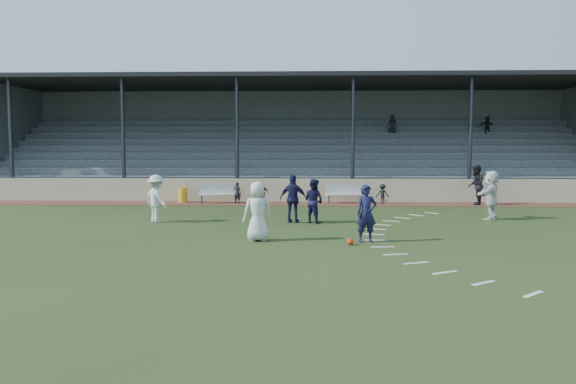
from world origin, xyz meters
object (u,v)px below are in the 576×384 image
(football, at_px, (350,242))
(bench_left, at_px, (219,192))
(player_navy_lead, at_px, (366,214))
(player_white_lead, at_px, (258,211))
(bench_right, at_px, (345,192))
(official, at_px, (476,185))
(trash_bin, at_px, (183,195))

(football, bearing_deg, bench_left, 116.71)
(bench_left, relative_size, player_navy_lead, 1.15)
(football, distance_m, player_white_lead, 3.02)
(bench_right, distance_m, football, 11.80)
(bench_left, bearing_deg, official, -14.76)
(trash_bin, height_order, player_navy_lead, player_navy_lead)
(football, relative_size, official, 0.11)
(football, bearing_deg, trash_bin, 123.28)
(football, xyz_separation_m, official, (6.95, 11.13, 0.90))
(trash_bin, height_order, player_white_lead, player_white_lead)
(player_white_lead, relative_size, player_navy_lead, 1.05)
(football, height_order, player_white_lead, player_white_lead)
(player_white_lead, bearing_deg, player_navy_lead, 160.77)
(bench_right, relative_size, player_navy_lead, 1.15)
(player_white_lead, height_order, player_navy_lead, player_white_lead)
(bench_right, distance_m, official, 6.40)
(football, distance_m, official, 13.15)
(player_white_lead, distance_m, player_navy_lead, 3.37)
(bench_left, xyz_separation_m, bench_right, (6.41, 0.24, 0.00))
(bench_right, xyz_separation_m, player_navy_lead, (-0.08, -11.24, 0.30))
(bench_right, relative_size, trash_bin, 2.77)
(bench_left, height_order, player_navy_lead, player_navy_lead)
(bench_left, distance_m, official, 12.77)
(bench_right, height_order, trash_bin, bench_right)
(bench_left, relative_size, official, 1.04)
(player_white_lead, bearing_deg, bench_left, -92.56)
(bench_right, bearing_deg, player_white_lead, -117.10)
(trash_bin, distance_m, player_navy_lead, 13.92)
(football, relative_size, player_navy_lead, 0.12)
(player_navy_lead, bearing_deg, official, 47.52)
(bench_right, bearing_deg, football, -102.87)
(bench_left, bearing_deg, football, -76.19)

